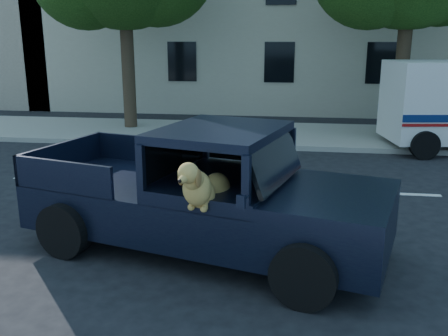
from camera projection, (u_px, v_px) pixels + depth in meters
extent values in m
plane|color=black|center=(181.00, 249.00, 7.85)|extent=(120.00, 120.00, 0.00)
cube|color=gray|center=(243.00, 134.00, 16.63)|extent=(60.00, 4.00, 0.15)
cylinder|color=#332619|center=(128.00, 67.00, 17.01)|extent=(0.44, 0.44, 4.40)
cylinder|color=#332619|center=(402.00, 70.00, 15.78)|extent=(0.44, 0.44, 4.40)
cube|color=#BBB39A|center=(329.00, 6.00, 22.06)|extent=(26.00, 6.00, 9.00)
cube|color=black|center=(205.00, 209.00, 7.68)|extent=(5.84, 3.48, 0.70)
cube|color=black|center=(334.00, 199.00, 6.81)|extent=(2.08, 2.45, 0.17)
cube|color=black|center=(221.00, 132.00, 7.26)|extent=(2.11, 2.38, 0.13)
cube|color=black|center=(276.00, 162.00, 7.02)|extent=(0.74, 1.82, 0.60)
cube|color=black|center=(221.00, 211.00, 7.02)|extent=(0.71, 0.71, 0.40)
cube|color=black|center=(241.00, 202.00, 5.91)|extent=(0.12, 0.08, 0.17)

